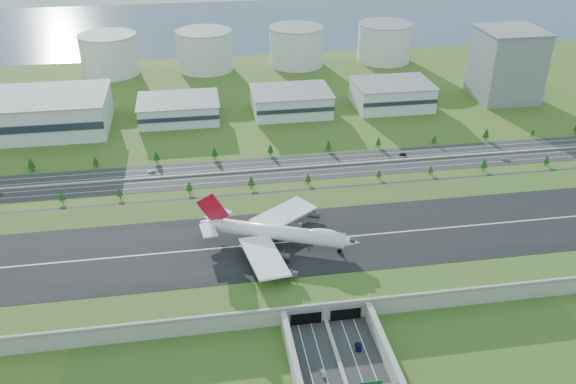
{
  "coord_description": "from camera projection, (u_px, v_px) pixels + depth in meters",
  "views": [
    {
      "loc": [
        -47.62,
        -244.69,
        172.7
      ],
      "look_at": [
        -2.41,
        35.0,
        16.52
      ],
      "focal_mm": 38.0,
      "sensor_mm": 36.0,
      "label": 1
    }
  ],
  "objects": [
    {
      "name": "fuel_tank_a",
      "position": [
        109.0,
        55.0,
        544.35
      ],
      "size": [
        50.0,
        50.0,
        35.0
      ],
      "primitive_type": "cylinder",
      "color": "silver",
      "rests_on": "ground"
    },
    {
      "name": "car_7",
      "position": [
        151.0,
        171.0,
        379.52
      ],
      "size": [
        4.75,
        2.55,
        1.31
      ],
      "primitive_type": "imported",
      "rotation": [
        0.0,
        0.0,
        -1.41
      ],
      "color": "white",
      "rests_on": "ground"
    },
    {
      "name": "tree_row",
      "position": [
        294.0,
        159.0,
        385.51
      ],
      "size": [
        505.14,
        48.61,
        8.45
      ],
      "color": "#3D2819",
      "rests_on": "ground"
    },
    {
      "name": "hangar_west",
      "position": [
        21.0,
        114.0,
        431.71
      ],
      "size": [
        120.0,
        60.0,
        25.0
      ],
      "primitive_type": "cube",
      "color": "silver",
      "rests_on": "ground"
    },
    {
      "name": "car_2",
      "position": [
        358.0,
        346.0,
        243.69
      ],
      "size": [
        3.48,
        5.61,
        1.45
      ],
      "primitive_type": "imported",
      "rotation": [
        0.0,
        0.0,
        2.92
      ],
      "color": "#0D0E44",
      "rests_on": "ground"
    },
    {
      "name": "car_6",
      "position": [
        505.0,
        159.0,
        395.36
      ],
      "size": [
        5.94,
        3.41,
        1.56
      ],
      "primitive_type": "imported",
      "rotation": [
        0.0,
        0.0,
        1.42
      ],
      "color": "silver",
      "rests_on": "ground"
    },
    {
      "name": "fuel_tank_d",
      "position": [
        384.0,
        43.0,
        579.99
      ],
      "size": [
        50.0,
        50.0,
        35.0
      ],
      "primitive_type": "cylinder",
      "color": "silver",
      "rests_on": "ground"
    },
    {
      "name": "fuel_tank_b",
      "position": [
        205.0,
        51.0,
        556.23
      ],
      "size": [
        50.0,
        50.0,
        35.0
      ],
      "primitive_type": "cylinder",
      "color": "silver",
      "rests_on": "ground"
    },
    {
      "name": "car_5",
      "position": [
        403.0,
        154.0,
        401.07
      ],
      "size": [
        4.74,
        3.0,
        1.47
      ],
      "primitive_type": "imported",
      "rotation": [
        0.0,
        0.0,
        -1.92
      ],
      "color": "black",
      "rests_on": "ground"
    },
    {
      "name": "ground",
      "position": [
        304.0,
        254.0,
        301.57
      ],
      "size": [
        1200.0,
        1200.0,
        0.0
      ],
      "primitive_type": "plane",
      "color": "#355319",
      "rests_on": "ground"
    },
    {
      "name": "airfield_deck",
      "position": [
        304.0,
        248.0,
        299.51
      ],
      "size": [
        520.0,
        100.0,
        9.2
      ],
      "color": "gray",
      "rests_on": "ground"
    },
    {
      "name": "fuel_tank_c",
      "position": [
        296.0,
        46.0,
        568.11
      ],
      "size": [
        50.0,
        50.0,
        35.0
      ],
      "primitive_type": "cylinder",
      "color": "silver",
      "rests_on": "ground"
    },
    {
      "name": "car_0",
      "position": [
        323.0,
        373.0,
        231.03
      ],
      "size": [
        2.09,
        4.48,
        1.48
      ],
      "primitive_type": "imported",
      "rotation": [
        0.0,
        0.0,
        0.08
      ],
      "color": "silver",
      "rests_on": "ground"
    },
    {
      "name": "hangar_mid_b",
      "position": [
        291.0,
        102.0,
        465.22
      ],
      "size": [
        58.0,
        42.0,
        17.0
      ],
      "primitive_type": "cube",
      "color": "silver",
      "rests_on": "ground"
    },
    {
      "name": "car_4",
      "position": [
        0.0,
        194.0,
        353.89
      ],
      "size": [
        4.13,
        2.02,
        1.36
      ],
      "primitive_type": "imported",
      "rotation": [
        0.0,
        0.0,
        1.68
      ],
      "color": "#5C5B60",
      "rests_on": "ground"
    },
    {
      "name": "bay_water",
      "position": [
        230.0,
        24.0,
        716.53
      ],
      "size": [
        1200.0,
        260.0,
        0.06
      ],
      "primitive_type": "cube",
      "color": "#374B69",
      "rests_on": "ground"
    },
    {
      "name": "north_expressway",
      "position": [
        277.0,
        169.0,
        383.67
      ],
      "size": [
        560.0,
        36.0,
        0.12
      ],
      "primitive_type": "cube",
      "color": "#28282B",
      "rests_on": "ground"
    },
    {
      "name": "boeing_747",
      "position": [
        278.0,
        233.0,
        291.52
      ],
      "size": [
        75.5,
        69.94,
        24.7
      ],
      "rotation": [
        0.0,
        0.0,
        -0.39
      ],
      "color": "white",
      "rests_on": "airfield_deck"
    },
    {
      "name": "hangar_mid_c",
      "position": [
        392.0,
        95.0,
        475.92
      ],
      "size": [
        58.0,
        42.0,
        19.0
      ],
      "primitive_type": "cube",
      "color": "silver",
      "rests_on": "ground"
    },
    {
      "name": "office_tower",
      "position": [
        507.0,
        65.0,
        484.83
      ],
      "size": [
        46.0,
        46.0,
        55.0
      ],
      "primitive_type": "cube",
      "color": "gray",
      "rests_on": "ground"
    },
    {
      "name": "hangar_mid_a",
      "position": [
        179.0,
        110.0,
        453.82
      ],
      "size": [
        58.0,
        42.0,
        15.0
      ],
      "primitive_type": "cube",
      "color": "silver",
      "rests_on": "ground"
    }
  ]
}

